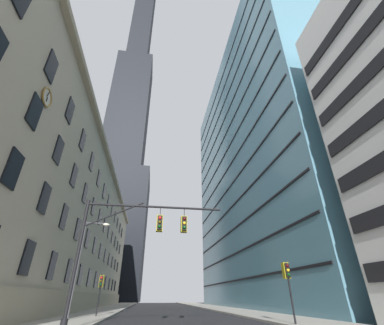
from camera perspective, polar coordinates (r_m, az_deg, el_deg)
name	(u,v)px	position (r m, az deg, el deg)	size (l,w,h in m)	color
station_building	(48,227)	(46.07, -29.75, -12.63)	(16.40, 73.35, 22.38)	#B2A88E
dark_skyscraper	(126,138)	(122.09, -14.76, 5.41)	(25.44, 25.44, 222.34)	black
glass_office_midrise	(269,164)	(55.88, 17.04, -0.30)	(19.30, 52.31, 53.17)	teal
traffic_signal_mast	(140,234)	(16.76, -11.78, -15.45)	(8.87, 0.63, 7.09)	black
traffic_light_near_right	(287,274)	(20.05, 20.68, -22.50)	(0.40, 0.63, 3.65)	black
traffic_light_far_left	(101,283)	(27.79, -19.86, -24.28)	(0.40, 0.63, 3.36)	black
street_lamppost	(83,257)	(24.14, -23.44, -19.07)	(2.11, 0.32, 7.44)	#47474C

